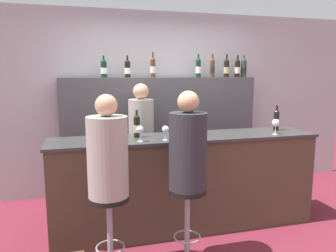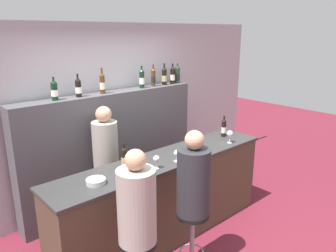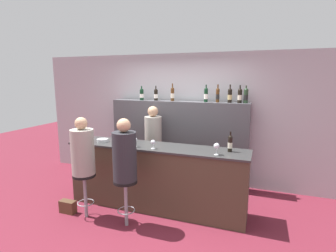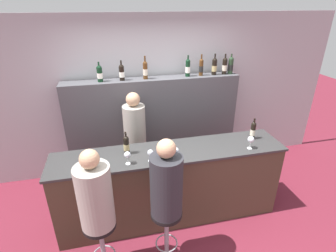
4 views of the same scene
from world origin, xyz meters
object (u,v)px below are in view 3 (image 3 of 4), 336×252
bar_stool_left (85,184)px  guest_seated_right (125,154)px  wine_bottle_backbar_4 (218,95)px  wine_glass_2 (153,143)px  wine_bottle_backbar_2 (172,94)px  wine_glass_3 (217,146)px  wine_bottle_counter_0 (128,135)px  bartender (153,151)px  wine_bottle_backbar_3 (206,95)px  wine_bottle_backbar_7 (246,96)px  wine_bottle_counter_1 (230,143)px  metal_bowl (103,140)px  bar_stool_right (126,190)px  wine_bottle_backbar_1 (156,95)px  wine_bottle_backbar_6 (240,96)px  wine_bottle_backbar_0 (142,94)px  handbag (68,207)px  wine_glass_0 (120,138)px  wine_glass_1 (135,140)px  wine_bottle_backbar_5 (230,95)px  guest_seated_left (83,150)px

bar_stool_left → guest_seated_right: 0.89m
wine_bottle_backbar_4 → wine_glass_2: size_ratio=2.41×
wine_bottle_backbar_2 → wine_glass_3: bearing=-49.9°
wine_bottle_counter_0 → bartender: bearing=75.7°
wine_bottle_backbar_3 → wine_glass_2: (-0.53, -1.31, -0.66)m
wine_glass_2 → wine_bottle_backbar_2: bearing=96.0°
wine_bottle_backbar_3 → wine_bottle_backbar_7: bearing=-0.0°
wine_bottle_counter_1 → bartender: (-1.51, 0.68, -0.43)m
wine_bottle_backbar_3 → wine_bottle_counter_1: bearing=-61.0°
metal_bowl → bar_stool_right: 1.10m
wine_bottle_backbar_2 → wine_glass_2: (0.14, -1.31, -0.66)m
wine_bottle_backbar_1 → wine_bottle_backbar_3: (1.02, 0.00, 0.02)m
bar_stool_right → guest_seated_right: 0.54m
bar_stool_right → guest_seated_right: (0.00, 0.00, 0.54)m
wine_bottle_backbar_6 → wine_bottle_counter_0: bearing=-147.5°
bar_stool_left → wine_bottle_counter_0: bearing=62.5°
wine_bottle_backbar_0 → bartender: 1.20m
handbag → wine_bottle_backbar_3: bearing=44.8°
wine_glass_0 → metal_bowl: bearing=164.7°
wine_bottle_backbar_0 → wine_bottle_backbar_6: 1.95m
wine_glass_1 → wine_glass_2: 0.30m
wine_bottle_backbar_3 → wine_glass_3: 1.52m
wine_bottle_counter_0 → wine_bottle_backbar_5: (1.52, 1.08, 0.63)m
wine_bottle_backbar_2 → metal_bowl: size_ratio=1.79×
wine_bottle_backbar_3 → wine_glass_1: 1.68m
wine_bottle_counter_1 → wine_bottle_backbar_7: wine_bottle_backbar_7 is taller
wine_bottle_backbar_2 → wine_glass_1: (-0.17, -1.31, -0.65)m
wine_bottle_backbar_2 → guest_seated_right: wine_bottle_backbar_2 is taller
guest_seated_right → bar_stool_right: bearing=180.0°
wine_glass_1 → handbag: bearing=-153.8°
wine_bottle_backbar_4 → handbag: (-2.02, -1.79, -1.71)m
wine_bottle_backbar_4 → wine_glass_1: (-1.05, -1.31, -0.65)m
wine_bottle_counter_1 → wine_glass_0: 1.71m
wine_glass_0 → bar_stool_right: (0.34, -0.48, -0.63)m
wine_bottle_backbar_0 → wine_glass_2: (0.80, -1.31, -0.65)m
wine_bottle_backbar_6 → wine_glass_3: 1.46m
wine_bottle_backbar_5 → wine_glass_2: 1.76m
wine_bottle_counter_1 → metal_bowl: (-2.10, -0.12, -0.10)m
wine_bottle_backbar_4 → wine_glass_0: (-1.31, -1.31, -0.64)m
wine_bottle_backbar_0 → wine_glass_0: size_ratio=1.79×
guest_seated_left → bar_stool_right: guest_seated_left is taller
wine_glass_1 → guest_seated_left: bearing=-142.4°
bar_stool_right → bartender: bartender is taller
wine_bottle_counter_1 → wine_bottle_backbar_7: bearing=83.6°
wine_glass_0 → bar_stool_right: bearing=-54.6°
wine_bottle_backbar_4 → wine_bottle_backbar_5: bearing=0.0°
wine_bottle_backbar_4 → bar_stool_left: wine_bottle_backbar_4 is taller
wine_glass_3 → bar_stool_right: (-1.19, -0.48, -0.64)m
wine_bottle_backbar_6 → metal_bowl: bearing=-150.5°
wine_bottle_backbar_5 → wine_glass_1: (-1.27, -1.31, -0.65)m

